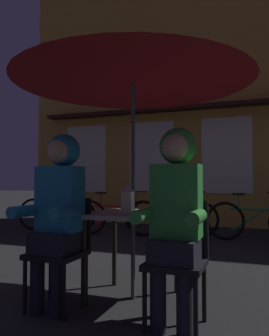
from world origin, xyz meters
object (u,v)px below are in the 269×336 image
object	(u,v)px
bicycle_nearest	(56,214)
bicycle_fourth	(256,221)
patio_umbrella	(133,62)
chair_left	(62,245)
person_left_hooded	(58,202)
lantern	(128,199)
chair_right	(178,254)
cafe_table	(133,224)
person_right_hooded	(176,204)
bicycle_second	(115,217)
bicycle_third	(172,218)

from	to	relation	value
bicycle_nearest	bicycle_fourth	bearing A→B (deg)	0.31
patio_umbrella	chair_left	distance (m)	1.68
patio_umbrella	bicycle_nearest	bearing A→B (deg)	131.41
chair_left	patio_umbrella	bearing A→B (deg)	37.55
person_left_hooded	bicycle_fourth	xyz separation A→B (m)	(1.44, 3.78, -0.50)
lantern	chair_right	world-z (taller)	lantern
patio_umbrella	lantern	xyz separation A→B (m)	(-0.03, -0.05, -1.20)
cafe_table	bicycle_nearest	distance (m)	4.46
person_right_hooded	bicycle_second	distance (m)	4.20
person_right_hooded	bicycle_third	distance (m)	3.93
chair_right	bicycle_nearest	size ratio (longest dim) A/B	0.52
bicycle_second	bicycle_third	distance (m)	1.07
chair_right	bicycle_third	size ratio (longest dim) A/B	0.52
cafe_table	lantern	distance (m)	0.23
patio_umbrella	bicycle_nearest	size ratio (longest dim) A/B	1.39
patio_umbrella	bicycle_nearest	xyz separation A→B (m)	(-2.94, 3.33, -1.71)
person_right_hooded	bicycle_fourth	xyz separation A→B (m)	(0.48, 3.78, -0.50)
person_left_hooded	bicycle_nearest	distance (m)	4.52
cafe_table	bicycle_second	size ratio (longest dim) A/B	0.45
chair_left	person_right_hooded	world-z (taller)	person_right_hooded
chair_right	bicycle_fourth	size ratio (longest dim) A/B	0.52
cafe_table	bicycle_second	xyz separation A→B (m)	(-1.56, 3.21, -0.29)
patio_umbrella	bicycle_second	size ratio (longest dim) A/B	1.40
chair_left	person_right_hooded	size ratio (longest dim) A/B	0.62
chair_right	person_left_hooded	xyz separation A→B (m)	(-0.96, -0.06, 0.36)
chair_right	bicycle_third	distance (m)	3.84
patio_umbrella	bicycle_second	world-z (taller)	patio_umbrella
chair_left	chair_right	world-z (taller)	same
bicycle_fourth	chair_left	bearing A→B (deg)	-111.09
cafe_table	chair_left	distance (m)	0.62
bicycle_third	lantern	bearing A→B (deg)	-82.25
person_left_hooded	bicycle_nearest	size ratio (longest dim) A/B	0.84
patio_umbrella	chair_right	world-z (taller)	patio_umbrella
lantern	bicycle_third	xyz separation A→B (m)	(-0.46, 3.39, -0.51)
cafe_table	person_right_hooded	distance (m)	0.67
chair_left	bicycle_fourth	size ratio (longest dim) A/B	0.52
person_left_hooded	cafe_table	bearing A→B (deg)	41.57
cafe_table	bicycle_fourth	world-z (taller)	bicycle_fourth
bicycle_third	bicycle_fourth	size ratio (longest dim) A/B	0.99
bicycle_fourth	bicycle_third	bearing A→B (deg)	-179.71
lantern	chair_left	xyz separation A→B (m)	(-0.45, -0.32, -0.37)
patio_umbrella	lantern	distance (m)	1.20
bicycle_nearest	bicycle_third	distance (m)	2.45
lantern	chair_left	distance (m)	0.67
person_right_hooded	bicycle_second	bearing A→B (deg)	119.23
bicycle_nearest	lantern	bearing A→B (deg)	-49.27
chair_left	person_right_hooded	bearing A→B (deg)	-3.39
chair_left	bicycle_fourth	distance (m)	3.99
chair_left	person_left_hooded	world-z (taller)	person_left_hooded
person_right_hooded	patio_umbrella	bearing A→B (deg)	138.43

